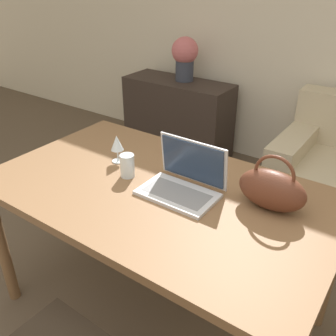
{
  "coord_description": "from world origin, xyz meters",
  "views": [
    {
      "loc": [
        0.73,
        -0.41,
        1.67
      ],
      "look_at": [
        -0.08,
        0.74,
        0.9
      ],
      "focal_mm": 40.0,
      "sensor_mm": 36.0,
      "label": 1
    }
  ],
  "objects_px": {
    "laptop": "(185,178)",
    "flower_vase": "(185,56)",
    "drinking_glass": "(127,166)",
    "handbag": "(272,189)",
    "wine_glass": "(117,144)"
  },
  "relations": [
    {
      "from": "drinking_glass",
      "to": "handbag",
      "type": "bearing_deg",
      "value": 11.82
    },
    {
      "from": "drinking_glass",
      "to": "wine_glass",
      "type": "height_order",
      "value": "wine_glass"
    },
    {
      "from": "laptop",
      "to": "flower_vase",
      "type": "height_order",
      "value": "flower_vase"
    },
    {
      "from": "handbag",
      "to": "drinking_glass",
      "type": "bearing_deg",
      "value": -168.18
    },
    {
      "from": "drinking_glass",
      "to": "flower_vase",
      "type": "distance_m",
      "value": 1.92
    },
    {
      "from": "handbag",
      "to": "flower_vase",
      "type": "height_order",
      "value": "flower_vase"
    },
    {
      "from": "laptop",
      "to": "handbag",
      "type": "relative_size",
      "value": 1.2
    },
    {
      "from": "laptop",
      "to": "handbag",
      "type": "bearing_deg",
      "value": 13.55
    },
    {
      "from": "drinking_glass",
      "to": "flower_vase",
      "type": "bearing_deg",
      "value": 114.87
    },
    {
      "from": "drinking_glass",
      "to": "handbag",
      "type": "height_order",
      "value": "handbag"
    },
    {
      "from": "laptop",
      "to": "flower_vase",
      "type": "bearing_deg",
      "value": 122.96
    },
    {
      "from": "laptop",
      "to": "wine_glass",
      "type": "distance_m",
      "value": 0.43
    },
    {
      "from": "laptop",
      "to": "drinking_glass",
      "type": "distance_m",
      "value": 0.29
    },
    {
      "from": "handbag",
      "to": "flower_vase",
      "type": "xyz_separation_m",
      "value": [
        -1.46,
        1.6,
        0.07
      ]
    },
    {
      "from": "laptop",
      "to": "flower_vase",
      "type": "distance_m",
      "value": 2.02
    }
  ]
}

